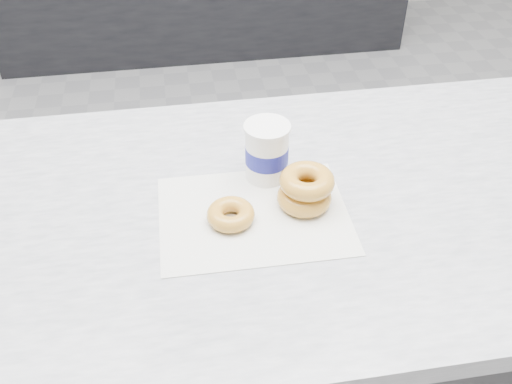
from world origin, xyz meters
TOP-DOWN VIEW (x-y plane):
  - ground at (0.00, 0.00)m, footprint 5.00×5.00m
  - counter at (0.00, -0.60)m, footprint 3.06×0.76m
  - wax_paper at (-0.11, -0.63)m, footprint 0.34×0.26m
  - donut_single at (-0.15, -0.64)m, footprint 0.10×0.10m
  - donut_stack at (-0.01, -0.61)m, footprint 0.14×0.14m
  - coffee_cup at (-0.07, -0.52)m, footprint 0.11×0.11m

SIDE VIEW (x-z plane):
  - ground at x=0.00m, z-range 0.00..0.00m
  - counter at x=0.00m, z-range 0.00..0.90m
  - wax_paper at x=-0.11m, z-range 0.90..0.90m
  - donut_single at x=-0.15m, z-range 0.90..0.93m
  - donut_stack at x=-0.01m, z-range 0.90..0.97m
  - coffee_cup at x=-0.07m, z-range 0.90..1.02m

